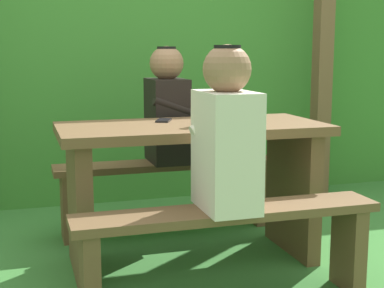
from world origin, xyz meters
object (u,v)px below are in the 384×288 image
(picnic_table, at_px, (192,169))
(bench_near, at_px, (228,236))
(person_black_coat, at_px, (167,109))
(bottle_right, at_px, (225,106))
(drinking_glass, at_px, (197,117))
(person_white_shirt, at_px, (226,135))
(cell_phone, at_px, (164,120))
(bench_far, at_px, (166,181))
(bottle_left, at_px, (240,104))

(picnic_table, xyz_separation_m, bench_near, (0.00, -0.56, -0.19))
(person_black_coat, height_order, bottle_right, person_black_coat)
(bench_near, height_order, person_black_coat, person_black_coat)
(picnic_table, xyz_separation_m, drinking_glass, (-0.01, -0.11, 0.30))
(picnic_table, bearing_deg, person_white_shirt, -91.51)
(person_white_shirt, xyz_separation_m, cell_phone, (-0.10, 0.71, -0.02))
(person_black_coat, xyz_separation_m, drinking_glass, (-0.01, -0.67, 0.03))
(picnic_table, distance_m, person_black_coat, 0.62)
(bottle_right, bearing_deg, picnic_table, 140.83)
(bench_far, relative_size, person_black_coat, 1.95)
(drinking_glass, distance_m, cell_phone, 0.29)
(bench_near, distance_m, cell_phone, 0.85)
(picnic_table, distance_m, bench_near, 0.59)
(bench_far, xyz_separation_m, cell_phone, (-0.11, -0.41, 0.44))
(picnic_table, bearing_deg, bench_far, 90.00)
(cell_phone, bearing_deg, picnic_table, -29.54)
(bottle_left, relative_size, bottle_right, 0.95)
(picnic_table, height_order, person_white_shirt, person_white_shirt)
(drinking_glass, bearing_deg, person_white_shirt, -90.98)
(bottle_right, distance_m, cell_phone, 0.39)
(bench_far, height_order, cell_phone, cell_phone)
(bench_near, xyz_separation_m, cell_phone, (-0.11, 0.72, 0.44))
(picnic_table, bearing_deg, drinking_glass, -93.62)
(picnic_table, distance_m, drinking_glass, 0.32)
(drinking_glass, bearing_deg, bottle_left, 30.98)
(bench_far, distance_m, person_black_coat, 0.46)
(person_white_shirt, bearing_deg, bottle_left, 63.47)
(cell_phone, bearing_deg, drinking_glass, -44.02)
(drinking_glass, height_order, bottle_right, bottle_right)
(picnic_table, height_order, bottle_left, bottle_left)
(picnic_table, relative_size, drinking_glass, 14.01)
(person_white_shirt, xyz_separation_m, drinking_glass, (0.01, 0.45, 0.03))
(bench_near, distance_m, person_black_coat, 1.21)
(picnic_table, xyz_separation_m, bottle_left, (0.30, 0.07, 0.34))
(drinking_glass, bearing_deg, cell_phone, 111.91)
(bottle_right, bearing_deg, bench_near, -107.67)
(bench_near, relative_size, bottle_left, 5.97)
(picnic_table, relative_size, bottle_right, 5.68)
(bench_far, height_order, person_black_coat, person_black_coat)
(picnic_table, bearing_deg, bottle_left, 13.53)
(bottle_right, height_order, cell_phone, bottle_right)
(picnic_table, distance_m, bench_far, 0.59)
(person_white_shirt, height_order, bottle_left, person_white_shirt)
(picnic_table, relative_size, bench_near, 1.00)
(person_black_coat, bearing_deg, bench_far, 156.89)
(picnic_table, xyz_separation_m, bottle_right, (0.14, -0.12, 0.35))
(person_white_shirt, xyz_separation_m, bottle_left, (0.31, 0.63, 0.07))
(bench_far, xyz_separation_m, bottle_right, (0.14, -0.68, 0.54))
(person_black_coat, xyz_separation_m, bottle_right, (0.13, -0.67, 0.08))
(bench_far, relative_size, drinking_glass, 14.01)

